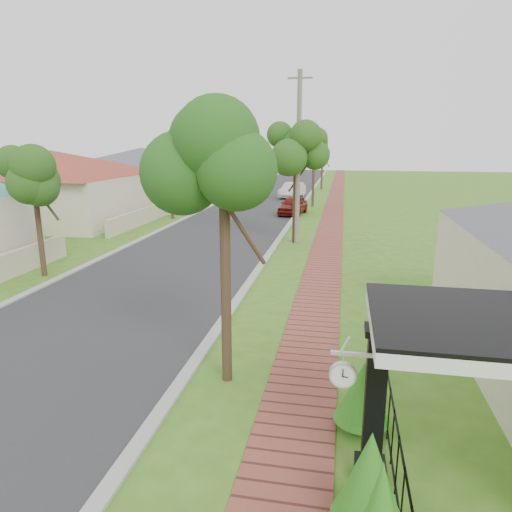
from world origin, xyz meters
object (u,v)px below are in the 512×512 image
Objects in this scene: near_tree at (224,172)px; station_clock at (344,373)px; utility_pole at (298,159)px; parked_car_white at (292,190)px; parked_car_red at (293,205)px; porch_post at (374,412)px.

near_tree is 8.81× the size of station_clock.
near_tree is 14.30m from utility_pole.
utility_pole is 17.53m from station_clock.
utility_pole is at bearing 89.78° from near_tree.
station_clock reaches higher than parked_car_white.
station_clock is at bearing -49.61° from near_tree.
parked_car_white is 6.59× the size of station_clock.
parked_car_red is 10.19m from parked_car_white.
station_clock is at bearing -74.55° from parked_car_red.
utility_pole reaches higher than parked_car_white.
station_clock is (2.47, -2.90, -2.58)m from near_tree.
parked_car_red is at bearing 98.93° from porch_post.
porch_post reaches higher than parked_car_red.
near_tree is at bearing 139.77° from porch_post.
parked_car_red is 0.68× the size of near_tree.
near_tree reaches higher than parked_car_white.
near_tree is at bearing -74.81° from parked_car_white.
parked_car_white is (-5.35, 36.52, -0.42)m from porch_post.
parked_car_red is at bearing 92.86° from near_tree.
near_tree reaches higher than parked_car_red.
parked_car_white is 0.75× the size of near_tree.
station_clock is (3.66, -26.81, 1.29)m from parked_car_red.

